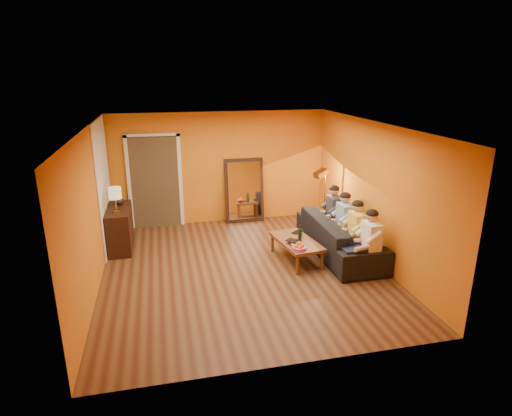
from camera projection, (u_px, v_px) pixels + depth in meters
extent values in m
cube|color=brown|center=(243.00, 269.00, 7.84)|extent=(5.00, 5.50, 0.00)
cube|color=white|center=(242.00, 126.00, 7.04)|extent=(5.00, 5.50, 0.00)
cube|color=orange|center=(220.00, 168.00, 9.99)|extent=(5.00, 0.00, 2.60)
cube|color=orange|center=(91.00, 212.00, 6.91)|extent=(0.00, 5.50, 2.60)
cube|color=orange|center=(374.00, 193.00, 7.97)|extent=(0.00, 5.50, 2.60)
cube|color=white|center=(104.00, 185.00, 8.53)|extent=(0.02, 1.90, 2.58)
cube|color=#3F2D19|center=(155.00, 181.00, 9.82)|extent=(1.06, 0.30, 2.10)
cube|color=white|center=(129.00, 184.00, 9.59)|extent=(0.08, 0.06, 2.20)
cube|color=white|center=(180.00, 181.00, 9.83)|extent=(0.08, 0.06, 2.20)
cube|color=white|center=(152.00, 135.00, 9.38)|extent=(1.22, 0.06, 0.08)
cube|color=black|center=(244.00, 190.00, 10.16)|extent=(0.92, 0.27, 1.51)
cube|color=white|center=(245.00, 191.00, 10.12)|extent=(0.78, 0.21, 1.35)
cube|color=black|center=(120.00, 228.00, 8.67)|extent=(0.44, 1.18, 0.85)
imported|color=black|center=(340.00, 236.00, 8.43)|extent=(2.49, 0.97, 0.73)
cylinder|color=black|center=(300.00, 233.00, 7.99)|extent=(0.07, 0.07, 0.31)
imported|color=#B27F3F|center=(300.00, 235.00, 8.20)|extent=(0.12, 0.12, 0.09)
imported|color=black|center=(300.00, 232.00, 8.44)|extent=(0.34, 0.32, 0.02)
imported|color=black|center=(290.00, 244.00, 7.85)|extent=(0.23, 0.28, 0.02)
imported|color=red|center=(291.00, 243.00, 7.85)|extent=(0.24, 0.28, 0.02)
imported|color=black|center=(291.00, 242.00, 7.83)|extent=(0.30, 0.30, 0.02)
imported|color=black|center=(119.00, 200.00, 8.74)|extent=(0.20, 0.20, 0.21)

